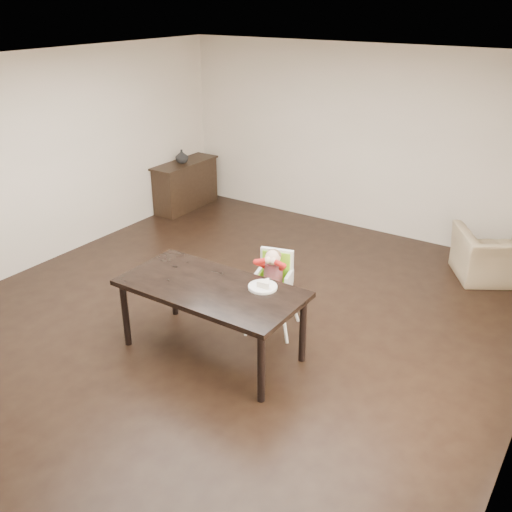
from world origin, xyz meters
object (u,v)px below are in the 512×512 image
(dining_table, at_px, (211,294))
(high_chair, at_px, (274,273))
(sideboard, at_px, (186,185))
(armchair, at_px, (499,248))

(dining_table, relative_size, high_chair, 1.93)
(high_chair, bearing_deg, dining_table, -124.39)
(high_chair, relative_size, sideboard, 0.74)
(high_chair, distance_m, armchair, 3.08)
(armchair, bearing_deg, high_chair, 24.18)
(dining_table, relative_size, armchair, 1.84)
(armchair, relative_size, sideboard, 0.78)
(high_chair, bearing_deg, sideboard, 128.00)
(high_chair, height_order, sideboard, high_chair)
(dining_table, distance_m, high_chair, 0.78)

